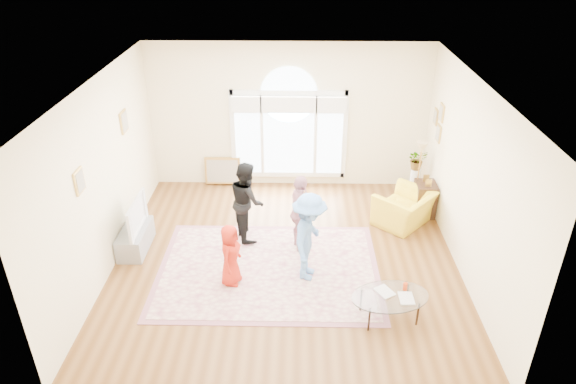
{
  "coord_description": "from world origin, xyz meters",
  "views": [
    {
      "loc": [
        0.19,
        -7.48,
        5.38
      ],
      "look_at": [
        0.04,
        0.3,
        1.21
      ],
      "focal_mm": 32.0,
      "sensor_mm": 36.0,
      "label": 1
    }
  ],
  "objects_px": {
    "area_rug": "(268,269)",
    "coffee_table": "(390,297)",
    "armchair": "(404,209)",
    "television": "(132,215)",
    "tv_console": "(135,239)"
  },
  "relations": [
    {
      "from": "television",
      "to": "tv_console",
      "type": "bearing_deg",
      "value": 180.0
    },
    {
      "from": "area_rug",
      "to": "tv_console",
      "type": "height_order",
      "value": "tv_console"
    },
    {
      "from": "area_rug",
      "to": "armchair",
      "type": "distance_m",
      "value": 3.05
    },
    {
      "from": "area_rug",
      "to": "tv_console",
      "type": "distance_m",
      "value": 2.54
    },
    {
      "from": "area_rug",
      "to": "television",
      "type": "height_order",
      "value": "television"
    },
    {
      "from": "tv_console",
      "to": "coffee_table",
      "type": "xyz_separation_m",
      "value": [
        4.34,
        -1.77,
        0.19
      ]
    },
    {
      "from": "tv_console",
      "to": "television",
      "type": "distance_m",
      "value": 0.5
    },
    {
      "from": "coffee_table",
      "to": "area_rug",
      "type": "bearing_deg",
      "value": 137.88
    },
    {
      "from": "television",
      "to": "coffee_table",
      "type": "distance_m",
      "value": 4.69
    },
    {
      "from": "area_rug",
      "to": "armchair",
      "type": "height_order",
      "value": "armchair"
    },
    {
      "from": "area_rug",
      "to": "coffee_table",
      "type": "height_order",
      "value": "coffee_table"
    },
    {
      "from": "armchair",
      "to": "tv_console",
      "type": "bearing_deg",
      "value": -36.66
    },
    {
      "from": "area_rug",
      "to": "coffee_table",
      "type": "bearing_deg",
      "value": -31.8
    },
    {
      "from": "coffee_table",
      "to": "tv_console",
      "type": "bearing_deg",
      "value": 147.51
    },
    {
      "from": "coffee_table",
      "to": "television",
      "type": "bearing_deg",
      "value": 147.47
    }
  ]
}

